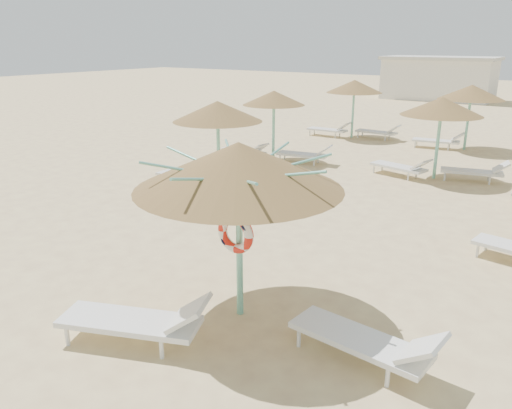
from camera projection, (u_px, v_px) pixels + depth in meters
The scene contains 6 objects.
ground at pixel (226, 307), 8.60m from camera, with size 120.00×120.00×0.00m, color #E0C888.
main_palapa at pixel (239, 167), 7.63m from camera, with size 3.27×3.27×2.93m.
lounger_main_a at pixel (139, 320), 7.46m from camera, with size 2.38×1.49×0.83m.
lounger_main_b at pixel (368, 341), 6.98m from camera, with size 2.22×0.86×0.79m.
palapa_field at pixel (470, 112), 15.30m from camera, with size 19.27×13.58×2.70m.
service_hut at pixel (439, 78), 38.79m from camera, with size 8.40×4.40×3.25m.
Camera 1 is at (4.71, -6.01, 4.37)m, focal length 35.00 mm.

